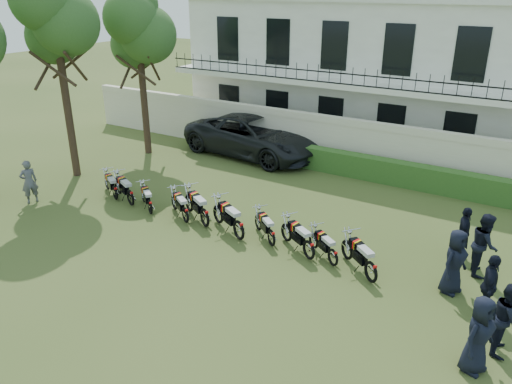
% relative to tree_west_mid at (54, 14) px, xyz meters
% --- Properties ---
extents(ground, '(100.00, 100.00, 0.00)m').
position_rel_tree_west_mid_xyz_m(ground, '(9.46, -1.00, -6.67)').
color(ground, '#3D4F1F').
rests_on(ground, ground).
extents(perimeter_wall, '(30.00, 0.35, 2.30)m').
position_rel_tree_west_mid_xyz_m(perimeter_wall, '(9.46, 7.00, -5.50)').
color(perimeter_wall, beige).
rests_on(perimeter_wall, ground).
extents(hedge, '(18.00, 0.60, 1.00)m').
position_rel_tree_west_mid_xyz_m(hedge, '(10.46, 6.20, -6.17)').
color(hedge, '#284F1C').
rests_on(hedge, ground).
extents(building, '(20.40, 9.60, 7.40)m').
position_rel_tree_west_mid_xyz_m(building, '(9.46, 12.96, -2.96)').
color(building, white).
rests_on(building, ground).
extents(tree_west_mid, '(3.40, 3.20, 8.82)m').
position_rel_tree_west_mid_xyz_m(tree_west_mid, '(0.00, 0.00, 0.00)').
color(tree_west_mid, '#473323').
rests_on(tree_west_mid, ground).
extents(tree_west_near, '(3.40, 3.20, 7.90)m').
position_rel_tree_west_mid_xyz_m(tree_west_near, '(0.50, 4.00, -0.78)').
color(tree_west_near, '#473323').
rests_on(tree_west_near, ground).
extents(motorcycle_0, '(1.58, 0.93, 0.96)m').
position_rel_tree_west_mid_xyz_m(motorcycle_0, '(3.45, -1.08, -6.23)').
color(motorcycle_0, black).
rests_on(motorcycle_0, ground).
extents(motorcycle_1, '(1.80, 0.94, 1.05)m').
position_rel_tree_west_mid_xyz_m(motorcycle_1, '(4.36, -1.18, -6.18)').
color(motorcycle_1, black).
rests_on(motorcycle_1, ground).
extents(motorcycle_2, '(1.43, 1.05, 0.93)m').
position_rel_tree_west_mid_xyz_m(motorcycle_2, '(5.51, -1.37, -6.24)').
color(motorcycle_2, black).
rests_on(motorcycle_2, ground).
extents(motorcycle_3, '(1.57, 1.04, 0.98)m').
position_rel_tree_west_mid_xyz_m(motorcycle_3, '(7.05, -1.26, -6.22)').
color(motorcycle_3, black).
rests_on(motorcycle_3, ground).
extents(motorcycle_4, '(1.86, 1.12, 1.14)m').
position_rel_tree_west_mid_xyz_m(motorcycle_4, '(7.82, -1.16, -6.14)').
color(motorcycle_4, black).
rests_on(motorcycle_4, ground).
extents(motorcycle_5, '(1.92, 1.08, 1.15)m').
position_rel_tree_west_mid_xyz_m(motorcycle_5, '(9.33, -1.34, -6.14)').
color(motorcycle_5, black).
rests_on(motorcycle_5, ground).
extents(motorcycle_6, '(1.42, 1.15, 0.95)m').
position_rel_tree_west_mid_xyz_m(motorcycle_6, '(10.45, -1.15, -6.23)').
color(motorcycle_6, black).
rests_on(motorcycle_6, ground).
extents(motorcycle_7, '(1.69, 1.06, 1.04)m').
position_rel_tree_west_mid_xyz_m(motorcycle_7, '(11.83, -1.29, -6.19)').
color(motorcycle_7, black).
rests_on(motorcycle_7, ground).
extents(motorcycle_8, '(1.42, 1.03, 0.92)m').
position_rel_tree_west_mid_xyz_m(motorcycle_8, '(12.60, -1.26, -6.25)').
color(motorcycle_8, black).
rests_on(motorcycle_8, ground).
extents(motorcycle_9, '(1.59, 1.31, 1.07)m').
position_rel_tree_west_mid_xyz_m(motorcycle_9, '(13.86, -1.53, -6.18)').
color(motorcycle_9, black).
rests_on(motorcycle_9, ground).
extents(suv, '(7.23, 3.89, 1.93)m').
position_rel_tree_west_mid_xyz_m(suv, '(5.12, 6.42, -5.71)').
color(suv, black).
rests_on(suv, ground).
extents(inspector, '(0.60, 0.72, 1.69)m').
position_rel_tree_west_mid_xyz_m(inspector, '(0.88, -2.91, -5.82)').
color(inspector, slate).
rests_on(inspector, ground).
extents(officer_0, '(0.85, 1.03, 1.82)m').
position_rel_tree_west_mid_xyz_m(officer_0, '(16.92, -3.67, -5.76)').
color(officer_0, black).
rests_on(officer_0, ground).
extents(officer_1, '(0.69, 0.88, 1.76)m').
position_rel_tree_west_mid_xyz_m(officer_1, '(17.39, -2.69, -5.79)').
color(officer_1, black).
rests_on(officer_1, ground).
extents(officer_2, '(0.55, 1.06, 1.72)m').
position_rel_tree_west_mid_xyz_m(officer_2, '(16.83, -1.48, -5.81)').
color(officer_2, black).
rests_on(officer_2, ground).
extents(officer_3, '(0.84, 1.04, 1.84)m').
position_rel_tree_west_mid_xyz_m(officer_3, '(15.86, -0.81, -5.75)').
color(officer_3, black).
rests_on(officer_3, ground).
extents(officer_4, '(0.90, 1.04, 1.86)m').
position_rel_tree_west_mid_xyz_m(officer_4, '(16.39, 0.63, -5.74)').
color(officer_4, black).
rests_on(officer_4, ground).
extents(officer_5, '(0.54, 1.01, 1.64)m').
position_rel_tree_west_mid_xyz_m(officer_5, '(15.73, 1.30, -5.85)').
color(officer_5, black).
rests_on(officer_5, ground).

